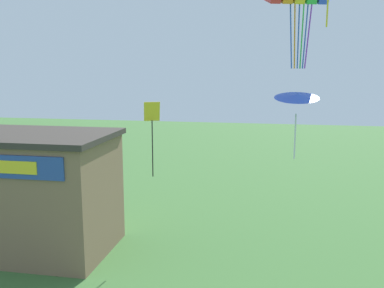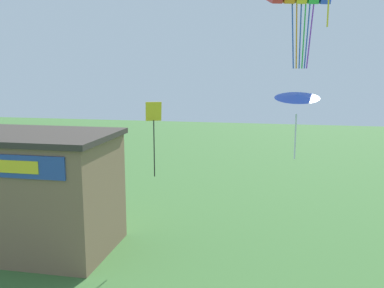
# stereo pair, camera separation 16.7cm
# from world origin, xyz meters

# --- Properties ---
(seaside_building) EXTENTS (8.81, 4.78, 5.26)m
(seaside_building) POSITION_xyz_m (-8.67, 12.90, 2.65)
(seaside_building) COLOR #84664C
(seaside_building) RESTS_ON ground_plane
(kite_blue_delta) EXTENTS (1.38, 1.37, 2.16)m
(kite_blue_delta) POSITION_xyz_m (3.17, 9.94, 7.14)
(kite_blue_delta) COLOR blue
(kite_yellow_diamond) EXTENTS (0.81, 0.64, 3.41)m
(kite_yellow_diamond) POSITION_xyz_m (-2.82, 14.68, 5.57)
(kite_yellow_diamond) COLOR yellow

